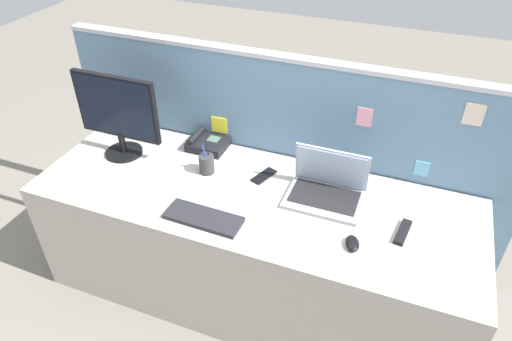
{
  "coord_description": "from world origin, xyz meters",
  "views": [
    {
      "loc": [
        0.67,
        -1.68,
        2.19
      ],
      "look_at": [
        0.0,
        0.05,
        0.83
      ],
      "focal_mm": 32.26,
      "sensor_mm": 36.0,
      "label": 1
    }
  ],
  "objects_px": {
    "desk_phone": "(207,143)",
    "desktop_monitor": "(117,112)",
    "computer_mouse_right_hand": "(352,243)",
    "cell_phone_black_slab": "(264,176)",
    "keyboard_main": "(203,218)",
    "pen_cup": "(207,164)",
    "laptop": "(327,187)",
    "tv_remote": "(403,232)"
  },
  "relations": [
    {
      "from": "pen_cup",
      "to": "desktop_monitor",
      "type": "bearing_deg",
      "value": -179.84
    },
    {
      "from": "computer_mouse_right_hand",
      "to": "pen_cup",
      "type": "relative_size",
      "value": 0.57
    },
    {
      "from": "desktop_monitor",
      "to": "computer_mouse_right_hand",
      "type": "xyz_separation_m",
      "value": [
        1.37,
        -0.27,
        -0.25
      ]
    },
    {
      "from": "computer_mouse_right_hand",
      "to": "cell_phone_black_slab",
      "type": "height_order",
      "value": "computer_mouse_right_hand"
    },
    {
      "from": "desk_phone",
      "to": "pen_cup",
      "type": "bearing_deg",
      "value": -63.87
    },
    {
      "from": "pen_cup",
      "to": "desk_phone",
      "type": "bearing_deg",
      "value": 116.13
    },
    {
      "from": "keyboard_main",
      "to": "pen_cup",
      "type": "xyz_separation_m",
      "value": [
        -0.15,
        0.35,
        0.04
      ]
    },
    {
      "from": "laptop",
      "to": "tv_remote",
      "type": "relative_size",
      "value": 2.19
    },
    {
      "from": "laptop",
      "to": "pen_cup",
      "type": "bearing_deg",
      "value": -177.07
    },
    {
      "from": "pen_cup",
      "to": "tv_remote",
      "type": "height_order",
      "value": "pen_cup"
    },
    {
      "from": "desk_phone",
      "to": "cell_phone_black_slab",
      "type": "relative_size",
      "value": 1.4
    },
    {
      "from": "keyboard_main",
      "to": "pen_cup",
      "type": "distance_m",
      "value": 0.38
    },
    {
      "from": "cell_phone_black_slab",
      "to": "tv_remote",
      "type": "xyz_separation_m",
      "value": [
        0.74,
        -0.18,
        0.01
      ]
    },
    {
      "from": "tv_remote",
      "to": "computer_mouse_right_hand",
      "type": "bearing_deg",
      "value": -133.04
    },
    {
      "from": "desk_phone",
      "to": "pen_cup",
      "type": "xyz_separation_m",
      "value": [
        0.11,
        -0.22,
        0.02
      ]
    },
    {
      "from": "desktop_monitor",
      "to": "pen_cup",
      "type": "height_order",
      "value": "desktop_monitor"
    },
    {
      "from": "desk_phone",
      "to": "computer_mouse_right_hand",
      "type": "distance_m",
      "value": 1.07
    },
    {
      "from": "desk_phone",
      "to": "keyboard_main",
      "type": "height_order",
      "value": "desk_phone"
    },
    {
      "from": "pen_cup",
      "to": "cell_phone_black_slab",
      "type": "height_order",
      "value": "pen_cup"
    },
    {
      "from": "computer_mouse_right_hand",
      "to": "keyboard_main",
      "type": "bearing_deg",
      "value": 169.38
    },
    {
      "from": "desktop_monitor",
      "to": "cell_phone_black_slab",
      "type": "distance_m",
      "value": 0.87
    },
    {
      "from": "desktop_monitor",
      "to": "desk_phone",
      "type": "xyz_separation_m",
      "value": [
        0.42,
        0.22,
        -0.23
      ]
    },
    {
      "from": "laptop",
      "to": "pen_cup",
      "type": "xyz_separation_m",
      "value": [
        -0.65,
        -0.03,
        -0.0
      ]
    },
    {
      "from": "desk_phone",
      "to": "tv_remote",
      "type": "distance_m",
      "value": 1.19
    },
    {
      "from": "desktop_monitor",
      "to": "cell_phone_black_slab",
      "type": "height_order",
      "value": "desktop_monitor"
    },
    {
      "from": "keyboard_main",
      "to": "pen_cup",
      "type": "bearing_deg",
      "value": 114.94
    },
    {
      "from": "computer_mouse_right_hand",
      "to": "tv_remote",
      "type": "bearing_deg",
      "value": 21.3
    },
    {
      "from": "keyboard_main",
      "to": "desktop_monitor",
      "type": "bearing_deg",
      "value": 154.07
    },
    {
      "from": "keyboard_main",
      "to": "tv_remote",
      "type": "xyz_separation_m",
      "value": [
        0.89,
        0.24,
        -0.0
      ]
    },
    {
      "from": "desktop_monitor",
      "to": "cell_phone_black_slab",
      "type": "xyz_separation_m",
      "value": [
        0.82,
        0.07,
        -0.26
      ]
    },
    {
      "from": "desk_phone",
      "to": "tv_remote",
      "type": "relative_size",
      "value": 1.26
    },
    {
      "from": "desktop_monitor",
      "to": "pen_cup",
      "type": "xyz_separation_m",
      "value": [
        0.52,
        0.0,
        -0.21
      ]
    },
    {
      "from": "computer_mouse_right_hand",
      "to": "pen_cup",
      "type": "bearing_deg",
      "value": 144.96
    },
    {
      "from": "laptop",
      "to": "desk_phone",
      "type": "distance_m",
      "value": 0.78
    },
    {
      "from": "computer_mouse_right_hand",
      "to": "cell_phone_black_slab",
      "type": "bearing_deg",
      "value": 130.54
    },
    {
      "from": "laptop",
      "to": "keyboard_main",
      "type": "distance_m",
      "value": 0.63
    },
    {
      "from": "keyboard_main",
      "to": "cell_phone_black_slab",
      "type": "xyz_separation_m",
      "value": [
        0.15,
        0.42,
        -0.01
      ]
    },
    {
      "from": "desktop_monitor",
      "to": "pen_cup",
      "type": "distance_m",
      "value": 0.56
    },
    {
      "from": "laptop",
      "to": "computer_mouse_right_hand",
      "type": "relative_size",
      "value": 3.73
    },
    {
      "from": "keyboard_main",
      "to": "computer_mouse_right_hand",
      "type": "relative_size",
      "value": 3.72
    },
    {
      "from": "desk_phone",
      "to": "pen_cup",
      "type": "relative_size",
      "value": 1.23
    },
    {
      "from": "desk_phone",
      "to": "desktop_monitor",
      "type": "bearing_deg",
      "value": -152.5
    }
  ]
}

